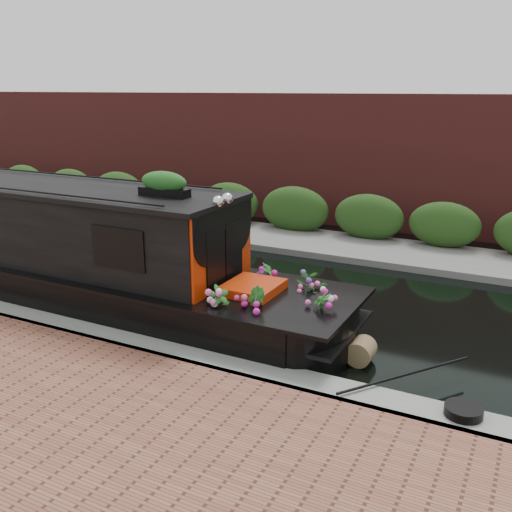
% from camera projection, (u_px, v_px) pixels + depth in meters
% --- Properties ---
extents(ground, '(80.00, 80.00, 0.00)m').
position_uv_depth(ground, '(201.00, 285.00, 12.50)').
color(ground, black).
rests_on(ground, ground).
extents(near_bank_coping, '(40.00, 0.60, 0.50)m').
position_uv_depth(near_bank_coping, '(97.00, 343.00, 9.69)').
color(near_bank_coping, gray).
rests_on(near_bank_coping, ground).
extents(far_bank_path, '(40.00, 2.40, 0.34)m').
position_uv_depth(far_bank_path, '(281.00, 241.00, 16.09)').
color(far_bank_path, slate).
rests_on(far_bank_path, ground).
extents(far_hedge, '(40.00, 1.10, 2.80)m').
position_uv_depth(far_hedge, '(293.00, 234.00, 16.86)').
color(far_hedge, '#224216').
rests_on(far_hedge, ground).
extents(far_brick_wall, '(40.00, 1.00, 8.00)m').
position_uv_depth(far_brick_wall, '(319.00, 220.00, 18.65)').
color(far_brick_wall, maroon).
rests_on(far_brick_wall, ground).
extents(narrowboat, '(12.99, 2.34, 3.03)m').
position_uv_depth(narrowboat, '(37.00, 252.00, 11.76)').
color(narrowboat, black).
rests_on(narrowboat, ground).
extents(rope_fender, '(0.40, 0.43, 0.40)m').
position_uv_depth(rope_fender, '(361.00, 351.00, 8.93)').
color(rope_fender, brown).
rests_on(rope_fender, ground).
extents(coiled_mooring_rope, '(0.47, 0.47, 0.12)m').
position_uv_depth(coiled_mooring_rope, '(464.00, 411.00, 7.09)').
color(coiled_mooring_rope, black).
rests_on(coiled_mooring_rope, near_bank_coping).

